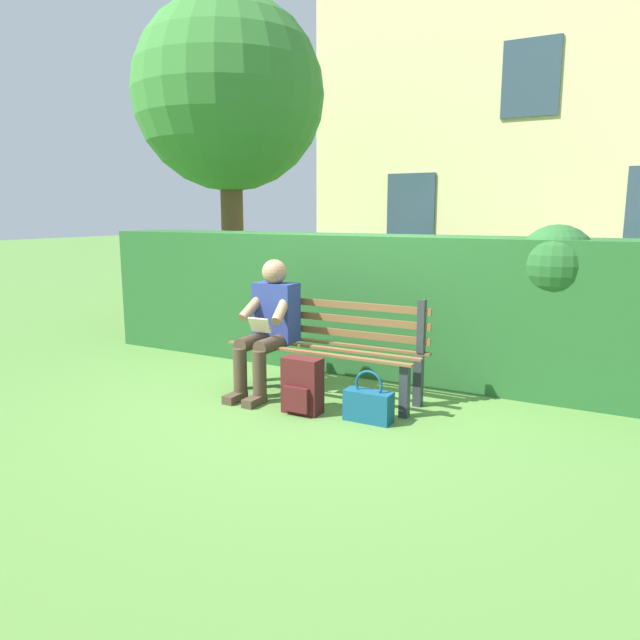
{
  "coord_description": "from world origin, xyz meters",
  "views": [
    {
      "loc": [
        -2.36,
        4.38,
        1.58
      ],
      "look_at": [
        0.0,
        0.1,
        0.7
      ],
      "focal_mm": 33.5,
      "sensor_mm": 36.0,
      "label": 1
    }
  ],
  "objects_px": {
    "person_seated": "(269,323)",
    "backpack": "(302,386)",
    "tree": "(226,101)",
    "handbag": "(368,405)",
    "park_bench": "(330,345)"
  },
  "relations": [
    {
      "from": "tree",
      "to": "backpack",
      "type": "height_order",
      "value": "tree"
    },
    {
      "from": "person_seated",
      "to": "tree",
      "type": "relative_size",
      "value": 0.25
    },
    {
      "from": "park_bench",
      "to": "tree",
      "type": "bearing_deg",
      "value": -41.31
    },
    {
      "from": "park_bench",
      "to": "handbag",
      "type": "height_order",
      "value": "park_bench"
    },
    {
      "from": "person_seated",
      "to": "backpack",
      "type": "xyz_separation_m",
      "value": [
        -0.55,
        0.35,
        -0.4
      ]
    },
    {
      "from": "person_seated",
      "to": "backpack",
      "type": "distance_m",
      "value": 0.76
    },
    {
      "from": "backpack",
      "to": "handbag",
      "type": "bearing_deg",
      "value": -171.99
    },
    {
      "from": "tree",
      "to": "backpack",
      "type": "relative_size",
      "value": 10.25
    },
    {
      "from": "person_seated",
      "to": "tree",
      "type": "xyz_separation_m",
      "value": [
        2.73,
        -3.02,
        2.55
      ]
    },
    {
      "from": "person_seated",
      "to": "handbag",
      "type": "height_order",
      "value": "person_seated"
    },
    {
      "from": "park_bench",
      "to": "person_seated",
      "type": "distance_m",
      "value": 0.57
    },
    {
      "from": "person_seated",
      "to": "handbag",
      "type": "relative_size",
      "value": 2.92
    },
    {
      "from": "backpack",
      "to": "handbag",
      "type": "distance_m",
      "value": 0.56
    },
    {
      "from": "person_seated",
      "to": "backpack",
      "type": "height_order",
      "value": "person_seated"
    },
    {
      "from": "person_seated",
      "to": "handbag",
      "type": "xyz_separation_m",
      "value": [
        -1.09,
        0.27,
        -0.49
      ]
    }
  ]
}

